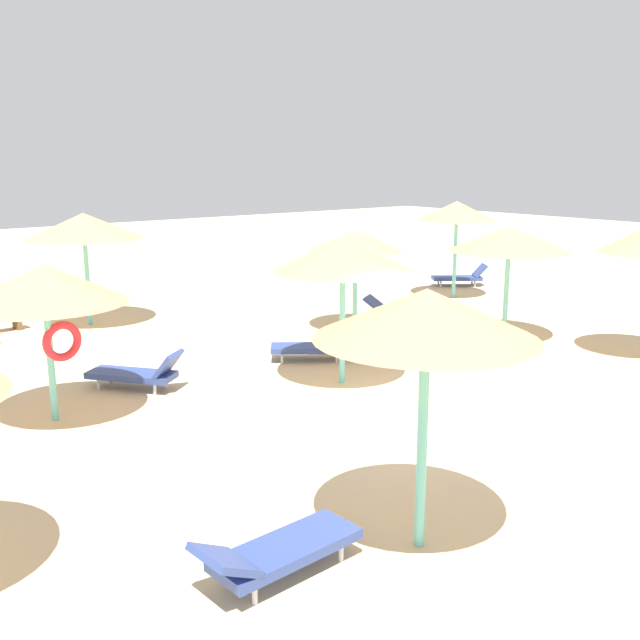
% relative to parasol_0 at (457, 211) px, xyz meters
% --- Properties ---
extents(ground_plane, '(80.00, 80.00, 0.00)m').
position_rel_parasol_0_xyz_m(ground_plane, '(-8.81, -7.12, -2.75)').
color(ground_plane, beige).
extents(parasol_0, '(2.53, 2.53, 3.07)m').
position_rel_parasol_0_xyz_m(parasol_0, '(0.00, 0.00, 0.00)').
color(parasol_0, '#6BC6BC').
rests_on(parasol_0, ground).
extents(parasol_1, '(2.70, 2.70, 2.70)m').
position_rel_parasol_0_xyz_m(parasol_1, '(-13.91, -3.22, -0.40)').
color(parasol_1, '#6BC6BC').
rests_on(parasol_1, ground).
extents(parasol_2, '(2.42, 2.42, 2.61)m').
position_rel_parasol_0_xyz_m(parasol_2, '(-5.52, -1.45, -0.42)').
color(parasol_2, '#6BC6BC').
rests_on(parasol_2, ground).
extents(parasol_3, '(2.73, 2.73, 2.90)m').
position_rel_parasol_0_xyz_m(parasol_3, '(-8.69, -4.68, -0.18)').
color(parasol_3, '#6BC6BC').
rests_on(parasol_3, ground).
extents(parasol_5, '(2.50, 2.50, 3.03)m').
position_rel_parasol_0_xyz_m(parasol_5, '(-12.04, -10.00, -0.01)').
color(parasol_5, '#6BC6BC').
rests_on(parasol_5, ground).
extents(parasol_7, '(2.90, 2.90, 2.80)m').
position_rel_parasol_0_xyz_m(parasol_7, '(-3.29, -4.51, -0.26)').
color(parasol_7, '#6BC6BC').
rests_on(parasol_7, ground).
extents(parasol_8, '(3.03, 3.03, 2.99)m').
position_rel_parasol_0_xyz_m(parasol_8, '(-10.64, 3.52, -0.11)').
color(parasol_8, '#6BC6BC').
rests_on(parasol_8, ground).
extents(lounger_0, '(1.88, 1.63, 0.77)m').
position_rel_parasol_0_xyz_m(lounger_0, '(1.81, 1.26, -2.43)').
color(lounger_0, '#33478C').
rests_on(lounger_0, ground).
extents(lounger_1, '(1.62, 1.87, 0.80)m').
position_rel_parasol_0_xyz_m(lounger_1, '(-12.06, -2.53, -2.42)').
color(lounger_1, '#33478C').
rests_on(lounger_1, ground).
extents(lounger_2, '(1.54, 1.95, 0.69)m').
position_rel_parasol_0_xyz_m(lounger_2, '(-3.99, -1.47, -2.44)').
color(lounger_2, '#33478C').
rests_on(lounger_2, ground).
extents(lounger_3, '(1.91, 1.65, 0.66)m').
position_rel_parasol_0_xyz_m(lounger_3, '(-8.09, -3.07, -2.44)').
color(lounger_3, '#33478C').
rests_on(lounger_3, ground).
extents(lounger_5, '(1.95, 0.75, 0.63)m').
position_rel_parasol_0_xyz_m(lounger_5, '(-13.72, -9.52, -2.44)').
color(lounger_5, '#33478C').
rests_on(lounger_5, ground).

